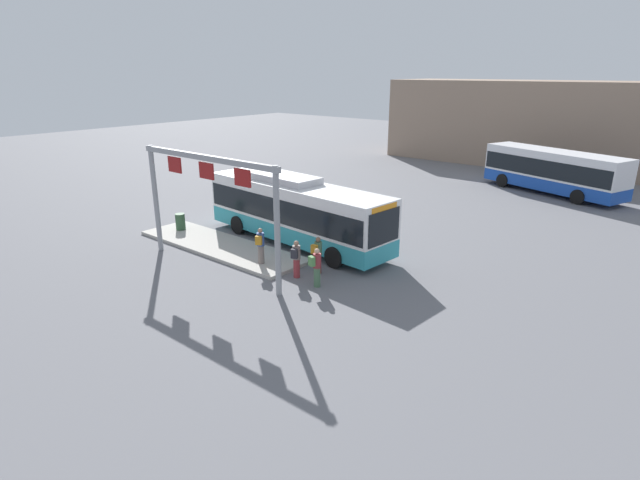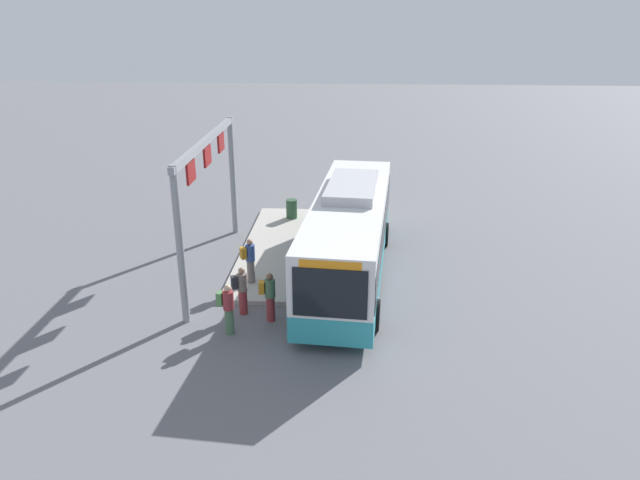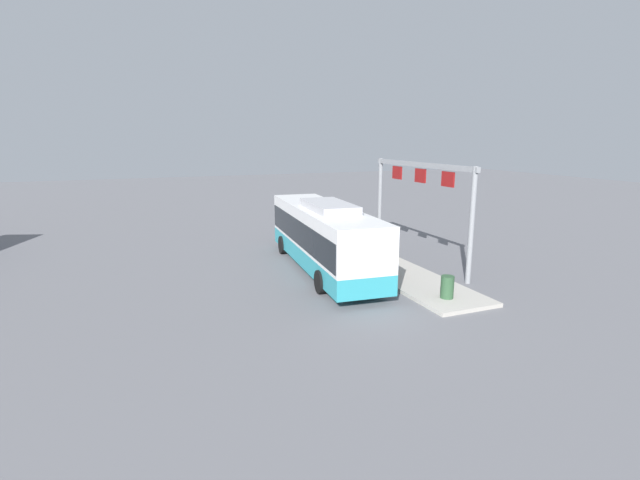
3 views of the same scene
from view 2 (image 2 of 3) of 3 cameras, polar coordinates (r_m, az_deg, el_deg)
The scene contains 9 objects.
ground_plane at distance 22.70m, azimuth 2.73°, elevation -3.49°, with size 120.00×120.00×0.00m, color slate.
platform_curb at distance 25.12m, azimuth -4.09°, elevation -0.78°, with size 10.00×2.80×0.16m, color #B2ADA3.
bus_main at distance 22.00m, azimuth 2.81°, elevation 0.80°, with size 11.38×3.42×3.46m.
person_boarding at distance 18.73m, azimuth -8.77°, elevation -6.39°, with size 0.44×0.59×1.67m.
person_waiting_near at distance 21.64m, azimuth -6.72°, elevation -1.86°, with size 0.52×0.60×1.67m.
person_waiting_mid at distance 19.82m, azimuth -7.48°, elevation -4.69°, with size 0.49×0.60×1.67m.
person_waiting_far at distance 19.32m, azimuth -4.86°, elevation -5.29°, with size 0.34×0.52×1.67m.
platform_sign_gantry at distance 22.39m, azimuth -10.55°, elevation 5.95°, with size 8.62×0.24×5.20m.
trash_bin at distance 28.31m, azimuth -2.71°, elevation 2.99°, with size 0.52×0.52×0.90m, color #2D5133.
Camera 2 is at (20.59, 0.21, 9.55)m, focal length 33.60 mm.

